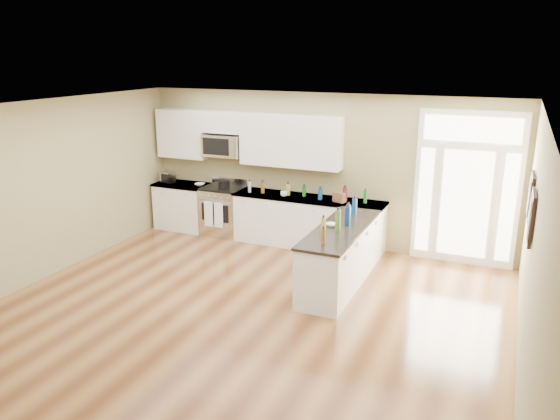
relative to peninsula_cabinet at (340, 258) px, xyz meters
The scene contains 20 objects.
ground 2.46m from the peninsula_cabinet, 112.44° to the right, with size 8.00×8.00×0.00m, color brown.
room_shell 2.74m from the peninsula_cabinet, 112.44° to the right, with size 8.00×8.00×8.00m.
back_cabinet_left 4.06m from the peninsula_cabinet, 159.09° to the left, with size 1.10×0.66×0.94m.
back_cabinet_right 1.81m from the peninsula_cabinet, 126.68° to the left, with size 2.85×0.66×0.94m.
peninsula_cabinet is the anchor object (origin of this frame).
upper_cabinet_left 4.39m from the peninsula_cabinet, 157.26° to the left, with size 1.04×0.33×0.95m, color white.
upper_cabinet_right 2.65m from the peninsula_cabinet, 133.15° to the left, with size 1.94×0.33×0.95m, color white.
upper_cabinet_short 3.73m from the peninsula_cabinet, 150.98° to the left, with size 0.82×0.33×0.40m, color white.
microwave 3.53m from the peninsula_cabinet, 151.57° to the left, with size 0.78×0.41×0.42m.
entry_door 2.52m from the peninsula_cabinet, 46.51° to the left, with size 1.70×0.10×2.60m.
wall_art_near 2.84m from the peninsula_cabinet, ahead, with size 0.05×0.58×0.58m.
wall_art_far 3.02m from the peninsula_cabinet, 22.25° to the right, with size 0.05×0.58×0.58m.
kitchen_range 3.21m from the peninsula_cabinet, 153.15° to the left, with size 0.79×0.70×1.08m.
stockpot 3.19m from the peninsula_cabinet, 153.44° to the left, with size 0.22×0.22×0.17m, color black.
toaster_oven 4.40m from the peninsula_cabinet, 160.83° to the left, with size 0.26×0.20×0.22m, color silver.
cardboard_box 1.57m from the peninsula_cabinet, 108.30° to the left, with size 0.21×0.15×0.17m, color brown.
bowl_left 3.70m from the peninsula_cabinet, 156.95° to the left, with size 0.19×0.19×0.05m, color white.
bowl_peninsula 0.55m from the peninsula_cabinet, behind, with size 0.16×0.16×0.05m, color white.
cup_counter 2.08m from the peninsula_cabinet, 138.67° to the left, with size 0.12×0.12×0.10m, color white.
counter_bottles 1.04m from the peninsula_cabinet, 125.74° to the left, with size 2.36×2.40×0.32m.
Camera 1 is at (3.20, -5.34, 3.50)m, focal length 35.00 mm.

